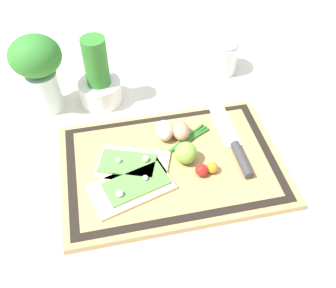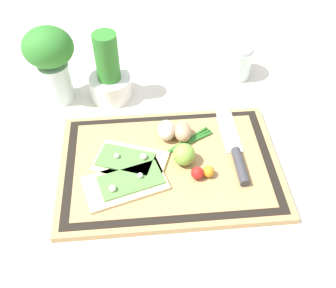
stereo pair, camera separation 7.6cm
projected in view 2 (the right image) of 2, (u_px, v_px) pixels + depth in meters
ground_plane at (170, 168)px, 0.92m from camera, size 6.00×6.00×0.00m
cutting_board at (170, 166)px, 0.91m from camera, size 0.51×0.35×0.02m
pizza_slice_near at (126, 183)px, 0.86m from camera, size 0.20×0.14×0.02m
pizza_slice_far at (130, 161)px, 0.90m from camera, size 0.18×0.15×0.02m
knife at (236, 153)px, 0.91m from camera, size 0.04×0.28×0.02m
egg_brown at (183, 132)px, 0.94m from camera, size 0.04×0.06×0.04m
egg_pink at (166, 130)px, 0.94m from camera, size 0.04×0.06×0.04m
lime at (184, 156)px, 0.88m from camera, size 0.05×0.05×0.05m
cherry_tomato_red at (197, 173)px, 0.86m from camera, size 0.03×0.03×0.03m
cherry_tomato_yellow at (209, 172)px, 0.87m from camera, size 0.03×0.03×0.03m
scallion_bunch at (166, 153)px, 0.92m from camera, size 0.24×0.16×0.01m
herb_pot at (109, 76)px, 1.05m from camera, size 0.11×0.11×0.19m
sauce_jar at (235, 62)px, 1.13m from camera, size 0.09×0.09×0.10m
herb_glass at (51, 59)px, 0.99m from camera, size 0.13×0.11×0.22m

